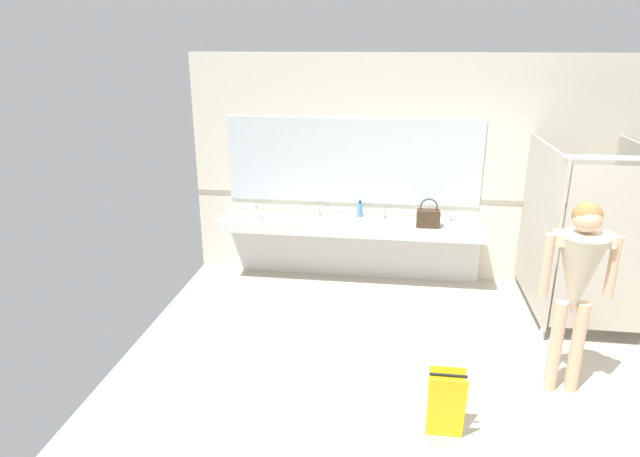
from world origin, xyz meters
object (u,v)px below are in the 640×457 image
(wet_floor_sign, at_px, (446,404))
(handbag, at_px, (428,218))
(person_standing, at_px, (578,275))
(paper_cup, at_px, (258,215))
(soap_dispenser, at_px, (360,210))

(wet_floor_sign, bearing_deg, handbag, 91.09)
(person_standing, bearing_deg, paper_cup, 148.79)
(paper_cup, bearing_deg, person_standing, -31.21)
(person_standing, xyz_separation_m, soap_dispenser, (-1.95, 2.20, -0.18))
(person_standing, relative_size, paper_cup, 18.69)
(handbag, xyz_separation_m, paper_cup, (-2.08, 0.04, -0.07))
(handbag, bearing_deg, soap_dispenser, 160.29)
(soap_dispenser, xyz_separation_m, wet_floor_sign, (0.88, -2.96, -0.63))
(soap_dispenser, bearing_deg, person_standing, -48.43)
(handbag, height_order, wet_floor_sign, handbag)
(handbag, distance_m, paper_cup, 2.08)
(soap_dispenser, height_order, paper_cup, soap_dispenser)
(person_standing, height_order, soap_dispenser, person_standing)
(handbag, relative_size, wet_floor_sign, 0.63)
(person_standing, distance_m, soap_dispenser, 2.94)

